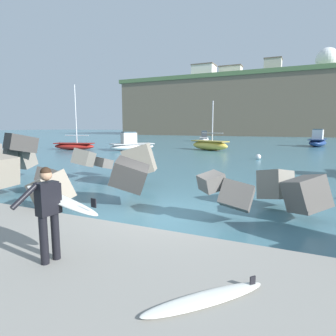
% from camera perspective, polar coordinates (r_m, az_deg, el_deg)
% --- Properties ---
extents(ground_plane, '(400.00, 400.00, 0.00)m').
position_cam_1_polar(ground_plane, '(9.01, 0.30, -9.37)').
color(ground_plane, '#42707F').
extents(walkway_path, '(48.00, 4.40, 0.24)m').
position_cam_1_polar(walkway_path, '(5.82, -16.99, -18.75)').
color(walkway_path, gray).
rests_on(walkway_path, ground).
extents(breakwater_jetty, '(31.91, 7.77, 2.43)m').
position_cam_1_polar(breakwater_jetty, '(10.70, -2.26, -0.97)').
color(breakwater_jetty, gray).
rests_on(breakwater_jetty, ground).
extents(surfer_with_board, '(2.12, 1.30, 1.78)m').
position_cam_1_polar(surfer_with_board, '(5.77, -22.06, -6.93)').
color(surfer_with_board, black).
rests_on(surfer_with_board, walkway_path).
extents(spare_surfboard, '(1.59, 1.74, 0.19)m').
position_cam_1_polar(spare_surfboard, '(4.55, 7.54, -24.33)').
color(spare_surfboard, white).
rests_on(spare_surfboard, walkway_path).
extents(boat_near_centre, '(5.18, 2.89, 7.51)m').
position_cam_1_polar(boat_near_centre, '(35.81, -18.12, 4.24)').
color(boat_near_centre, maroon).
rests_on(boat_near_centre, ground).
extents(boat_near_right, '(5.24, 3.45, 5.61)m').
position_cam_1_polar(boat_near_right, '(33.65, 8.26, 4.54)').
color(boat_near_right, '#EAC64C').
rests_on(boat_near_right, ground).
extents(boat_mid_left, '(2.91, 5.63, 2.41)m').
position_cam_1_polar(boat_mid_left, '(44.66, 27.58, 4.78)').
color(boat_mid_left, navy).
rests_on(boat_mid_left, ground).
extents(boat_mid_centre, '(2.87, 4.68, 1.97)m').
position_cam_1_polar(boat_mid_centre, '(53.57, 7.18, 5.91)').
color(boat_mid_centre, white).
rests_on(boat_mid_centre, ground).
extents(boat_far_centre, '(4.83, 5.37, 2.15)m').
position_cam_1_polar(boat_far_centre, '(33.35, -7.26, 4.61)').
color(boat_far_centre, white).
rests_on(boat_far_centre, ground).
extents(mooring_buoy_inner, '(0.44, 0.44, 0.44)m').
position_cam_1_polar(mooring_buoy_inner, '(38.27, 9.71, 4.37)').
color(mooring_buoy_inner, '#E54C1E').
rests_on(mooring_buoy_inner, ground).
extents(mooring_buoy_middle, '(0.44, 0.44, 0.44)m').
position_cam_1_polar(mooring_buoy_middle, '(25.17, 17.50, 2.14)').
color(mooring_buoy_middle, silver).
rests_on(mooring_buoy_middle, ground).
extents(headland_bluff, '(89.05, 34.37, 18.09)m').
position_cam_1_polar(headland_bluff, '(100.85, 18.43, 11.43)').
color(headland_bluff, '#756651').
rests_on(headland_bluff, ground).
extents(radar_dome, '(6.76, 6.76, 9.03)m').
position_cam_1_polar(radar_dome, '(107.99, 29.03, 18.00)').
color(radar_dome, silver).
rests_on(radar_dome, headland_bluff).
extents(station_building_west, '(7.06, 5.99, 3.97)m').
position_cam_1_polar(station_building_west, '(96.81, 7.17, 18.51)').
color(station_building_west, silver).
rests_on(station_building_west, headland_bluff).
extents(station_building_central, '(5.15, 5.16, 5.09)m').
position_cam_1_polar(station_building_central, '(98.17, 20.12, 18.27)').
color(station_building_central, '#B2ADA3').
rests_on(station_building_central, headland_bluff).
extents(station_building_east, '(7.47, 4.35, 4.51)m').
position_cam_1_polar(station_building_east, '(102.66, 12.32, 17.94)').
color(station_building_east, beige).
rests_on(station_building_east, headland_bluff).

